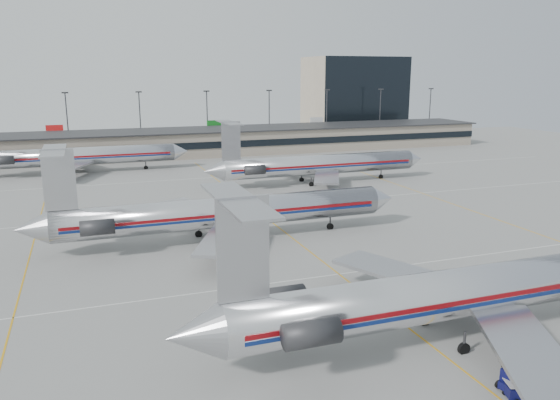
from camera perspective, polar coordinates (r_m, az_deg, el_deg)
name	(u,v)px	position (r m, az deg, el deg)	size (l,w,h in m)	color
ground	(391,314)	(48.02, 11.48, -11.61)	(260.00, 260.00, 0.00)	gray
apron_markings	(339,274)	(56.09, 6.18, -7.71)	(160.00, 0.15, 0.02)	silver
terminal	(184,142)	(138.00, -9.97, 5.96)	(162.00, 17.00, 6.25)	gray
light_mast_row	(174,116)	(151.24, -10.99, 8.60)	(163.60, 0.40, 15.28)	#38383D
distant_building	(354,96)	(185.88, 7.69, 10.73)	(30.00, 20.00, 25.00)	tan
jet_foreground	(469,291)	(44.75, 19.11, -8.93)	(47.80, 28.14, 12.51)	silver
jet_second_row	(218,213)	(65.99, -6.48, -1.31)	(46.43, 27.34, 12.15)	silver
jet_third_row	(316,165)	(100.67, 3.83, 3.71)	(43.66, 26.85, 11.94)	silver
jet_back_row	(76,156)	(118.08, -20.56, 4.31)	(44.04, 27.09, 12.04)	silver
tug_center	(514,379)	(39.58, 23.22, -16.83)	(2.44, 1.74, 1.79)	#0A0C3C
cart_outer	(520,390)	(39.15, 23.81, -17.66)	(2.16, 1.79, 1.06)	#0A0C3C
ramp_worker_far	(530,342)	(44.93, 24.67, -13.31)	(0.76, 0.59, 1.57)	#AADB14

